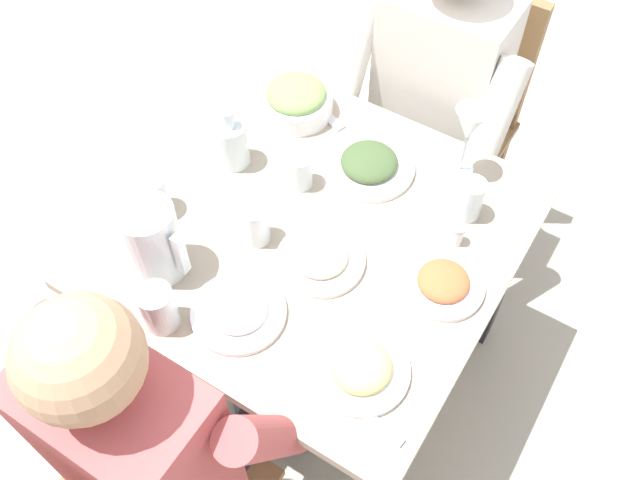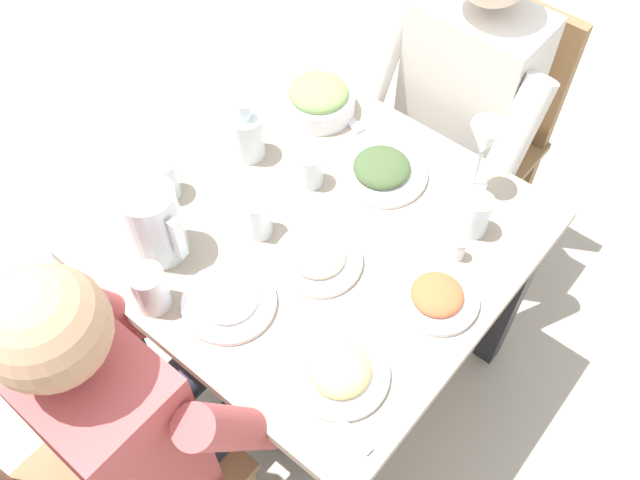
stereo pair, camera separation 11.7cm
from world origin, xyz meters
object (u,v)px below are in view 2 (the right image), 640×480
object	(u,v)px
water_glass_by_pitcher	(476,215)
wine_glass	(484,143)
diner_near	(154,401)
dining_table	(319,261)
water_pitcher	(154,223)
plate_beans	(318,258)
plate_dolmas	(382,169)
salad_bowl	(319,98)
chair_far	(476,126)
diner_far	(445,128)
water_glass_near_left	(150,289)
oil_carafe	(247,137)
plate_rice_curry	(437,296)
plate_yoghurt	(229,300)
water_glass_far_left	(162,179)
salt_shaker	(459,249)
water_glass_center	(310,169)
plate_fries	(340,371)
water_glass_far_right	(258,217)

from	to	relation	value
water_glass_by_pitcher	wine_glass	bearing A→B (deg)	122.30
water_glass_by_pitcher	diner_near	bearing A→B (deg)	-110.76
dining_table	water_pitcher	distance (m)	0.42
plate_beans	plate_dolmas	xyz separation A→B (m)	(-0.05, 0.29, 0.00)
wine_glass	salad_bowl	bearing A→B (deg)	-174.80
chair_far	diner_far	size ratio (longest dim) A/B	0.75
diner_far	water_glass_near_left	size ratio (longest dim) A/B	10.78
water_pitcher	oil_carafe	size ratio (longest dim) A/B	1.16
dining_table	plate_rice_curry	size ratio (longest dim) A/B	4.73
chair_far	plate_yoghurt	xyz separation A→B (m)	(-0.03, -0.98, 0.22)
water_glass_far_left	wine_glass	bearing A→B (deg)	41.67
chair_far	salt_shaker	xyz separation A→B (m)	(0.27, -0.57, 0.24)
diner_far	water_glass_center	distance (m)	0.44
plate_fries	plate_rice_curry	size ratio (longest dim) A/B	1.09
plate_rice_curry	plate_dolmas	bearing A→B (deg)	145.08
chair_far	diner_far	distance (m)	0.25
plate_dolmas	water_pitcher	bearing A→B (deg)	-116.45
water_pitcher	chair_far	bearing A→B (deg)	75.72
water_pitcher	water_glass_far_left	distance (m)	0.17
water_glass_center	water_glass_by_pitcher	xyz separation A→B (m)	(0.37, 0.13, 0.01)
diner_far	water_glass_by_pitcher	size ratio (longest dim) A/B	11.34
chair_far	plate_dolmas	xyz separation A→B (m)	(-0.01, -0.49, 0.22)
wine_glass	oil_carafe	world-z (taller)	wine_glass
plate_rice_curry	water_glass_center	size ratio (longest dim) A/B	2.02
plate_fries	water_glass_by_pitcher	size ratio (longest dim) A/B	1.89
wine_glass	plate_dolmas	bearing A→B (deg)	-149.26
water_pitcher	water_glass_by_pitcher	size ratio (longest dim) A/B	1.83
plate_yoghurt	water_glass_center	size ratio (longest dim) A/B	2.24
water_glass_near_left	water_glass_far_left	xyz separation A→B (m)	(-0.20, 0.22, -0.00)
salad_bowl	water_glass_center	size ratio (longest dim) A/B	2.09
plate_fries	water_glass_center	world-z (taller)	water_glass_center
dining_table	plate_rice_curry	bearing A→B (deg)	2.94
water_glass_near_left	chair_far	bearing A→B (deg)	81.78
plate_beans	water_glass_far_left	distance (m)	0.41
water_glass_far_right	water_glass_by_pitcher	size ratio (longest dim) A/B	0.99
plate_dolmas	plate_beans	bearing A→B (deg)	-81.06
salad_bowl	plate_beans	world-z (taller)	salad_bowl
diner_near	plate_dolmas	world-z (taller)	diner_near
oil_carafe	salt_shaker	size ratio (longest dim) A/B	3.05
dining_table	plate_dolmas	distance (m)	0.27
plate_fries	water_glass_by_pitcher	distance (m)	0.47
plate_rice_curry	water_glass_by_pitcher	size ratio (longest dim) A/B	1.74
plate_dolmas	salt_shaker	bearing A→B (deg)	-17.70
water_glass_far_right	water_glass_center	world-z (taller)	water_glass_far_right
water_glass_far_right	salt_shaker	distance (m)	0.44
plate_dolmas	plate_fries	xyz separation A→B (m)	(0.25, -0.47, 0.00)
diner_near	wine_glass	distance (m)	0.89
water_glass_near_left	wine_glass	xyz separation A→B (m)	(0.34, 0.70, 0.09)
water_pitcher	plate_rice_curry	world-z (taller)	water_pitcher
diner_near	plate_beans	xyz separation A→B (m)	(0.07, 0.44, 0.08)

